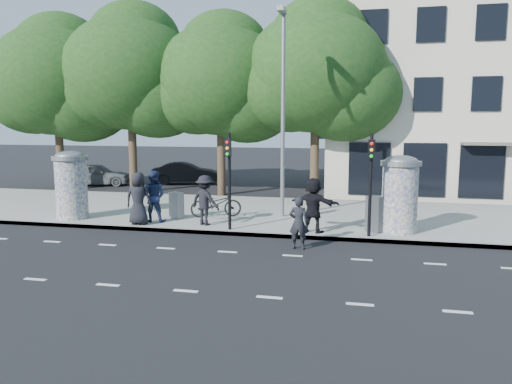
% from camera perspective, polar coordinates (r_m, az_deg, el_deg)
% --- Properties ---
extents(ground, '(120.00, 120.00, 0.00)m').
position_cam_1_polar(ground, '(14.00, -4.85, -8.30)').
color(ground, black).
rests_on(ground, ground).
extents(sidewalk, '(40.00, 8.00, 0.15)m').
position_cam_1_polar(sidewalk, '(21.07, 1.22, -2.47)').
color(sidewalk, gray).
rests_on(sidewalk, ground).
extents(curb, '(40.00, 0.10, 0.16)m').
position_cam_1_polar(curb, '(17.29, -1.35, -4.83)').
color(curb, slate).
rests_on(curb, ground).
extents(lane_dash_near, '(32.00, 0.12, 0.01)m').
position_cam_1_polar(lane_dash_near, '(12.02, -8.02, -11.14)').
color(lane_dash_near, silver).
rests_on(lane_dash_near, ground).
extents(lane_dash_far, '(32.00, 0.12, 0.01)m').
position_cam_1_polar(lane_dash_far, '(15.29, -3.28, -6.85)').
color(lane_dash_far, silver).
rests_on(lane_dash_far, ground).
extents(ad_column_left, '(1.36, 1.36, 2.65)m').
position_cam_1_polar(ad_column_left, '(20.78, -20.37, 0.95)').
color(ad_column_left, beige).
rests_on(ad_column_left, sidewalk).
extents(ad_column_right, '(1.36, 1.36, 2.65)m').
position_cam_1_polar(ad_column_right, '(17.72, 16.12, -0.02)').
color(ad_column_right, beige).
rests_on(ad_column_right, sidewalk).
extents(traffic_pole_near, '(0.22, 0.31, 3.40)m').
position_cam_1_polar(traffic_pole_near, '(17.32, -3.11, 2.41)').
color(traffic_pole_near, black).
rests_on(traffic_pole_near, sidewalk).
extents(traffic_pole_far, '(0.22, 0.31, 3.40)m').
position_cam_1_polar(traffic_pole_far, '(16.70, 12.98, 2.00)').
color(traffic_pole_far, black).
rests_on(traffic_pole_far, sidewalk).
extents(street_lamp, '(0.25, 0.93, 8.00)m').
position_cam_1_polar(street_lamp, '(19.73, 3.08, 10.57)').
color(street_lamp, slate).
rests_on(street_lamp, sidewalk).
extents(tree_far_left, '(7.20, 7.20, 9.26)m').
position_cam_1_polar(tree_far_left, '(30.59, -21.90, 11.75)').
color(tree_far_left, '#38281C').
rests_on(tree_far_left, ground).
extents(tree_mid_left, '(7.20, 7.20, 9.57)m').
position_cam_1_polar(tree_mid_left, '(28.36, -14.20, 13.04)').
color(tree_mid_left, '#38281C').
rests_on(tree_mid_left, ground).
extents(tree_near_left, '(6.80, 6.80, 8.97)m').
position_cam_1_polar(tree_near_left, '(26.68, -4.07, 12.65)').
color(tree_near_left, '#38281C').
rests_on(tree_near_left, ground).
extents(tree_center, '(7.00, 7.00, 9.30)m').
position_cam_1_polar(tree_center, '(25.35, 6.86, 13.42)').
color(tree_center, '#38281C').
rests_on(tree_center, ground).
extents(building, '(20.30, 15.85, 12.00)m').
position_cam_1_polar(building, '(33.82, 26.56, 10.75)').
color(building, beige).
rests_on(building, ground).
extents(ped_a, '(1.01, 0.71, 1.95)m').
position_cam_1_polar(ped_a, '(18.85, -13.29, -0.72)').
color(ped_a, black).
rests_on(ped_a, sidewalk).
extents(ped_c, '(1.00, 0.80, 1.96)m').
position_cam_1_polar(ped_c, '(19.25, -11.63, -0.47)').
color(ped_c, navy).
rests_on(ped_c, sidewalk).
extents(ped_d, '(1.35, 1.06, 1.84)m').
position_cam_1_polar(ped_d, '(18.37, -5.83, -0.94)').
color(ped_d, black).
rests_on(ped_d, sidewalk).
extents(ped_f, '(1.86, 1.11, 1.89)m').
position_cam_1_polar(ped_f, '(17.18, 6.57, -1.49)').
color(ped_f, black).
rests_on(ped_f, sidewalk).
extents(man_road, '(0.63, 0.43, 1.65)m').
position_cam_1_polar(man_road, '(15.51, 4.89, -3.53)').
color(man_road, black).
rests_on(man_road, ground).
extents(bicycle, '(1.42, 2.14, 1.06)m').
position_cam_1_polar(bicycle, '(19.90, -4.60, -1.35)').
color(bicycle, black).
rests_on(bicycle, sidewalk).
extents(cabinet_left, '(0.60, 0.53, 1.03)m').
position_cam_1_polar(cabinet_left, '(19.80, -9.07, -1.53)').
color(cabinet_left, gray).
rests_on(cabinet_left, sidewalk).
extents(cabinet_right, '(0.68, 0.57, 1.24)m').
position_cam_1_polar(cabinet_right, '(17.67, 13.44, -2.48)').
color(cabinet_right, slate).
rests_on(cabinet_right, sidewalk).
extents(car_left, '(2.82, 4.34, 1.37)m').
position_cam_1_polar(car_left, '(32.21, -17.77, 1.93)').
color(car_left, slate).
rests_on(car_left, ground).
extents(car_mid, '(2.45, 4.34, 1.35)m').
position_cam_1_polar(car_mid, '(31.80, -8.10, 2.14)').
color(car_mid, black).
rests_on(car_mid, ground).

